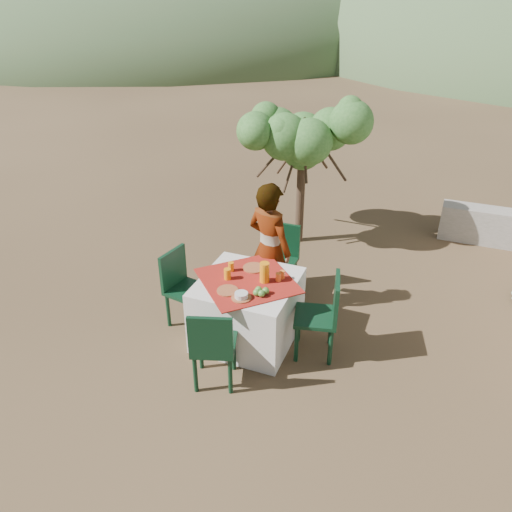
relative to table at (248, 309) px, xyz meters
The scene contains 21 objects.
ground 0.61m from the table, 164.51° to the left, with size 160.00×160.00×0.00m, color #3C2B1B.
table is the anchor object (origin of this frame).
chair_far 1.08m from the table, 89.20° to the left, with size 0.42×0.42×0.91m.
chair_near 0.85m from the table, 90.95° to the right, with size 0.53×0.53×0.92m.
chair_left 0.83m from the table, behind, with size 0.49×0.49×0.92m.
chair_right 0.86m from the table, ahead, with size 0.53×0.53×0.95m.
person 0.79m from the table, 89.03° to the left, with size 0.60×0.39×1.64m, color #8C6651.
shrub_tree 2.83m from the table, 92.66° to the left, with size 1.66×1.63×1.95m.
hill_near_left 35.34m from the table, 121.50° to the left, with size 40.00×40.00×16.00m, color #334929.
hill_far_center 52.32m from the table, 94.89° to the left, with size 60.00×60.00×24.00m, color gray.
plate_far 0.47m from the table, 96.57° to the left, with size 0.24×0.24×0.01m, color brown.
plate_near 0.49m from the table, 111.71° to the right, with size 0.23×0.23×0.01m, color brown.
glass_far 0.51m from the table, 154.23° to the left, with size 0.06×0.06×0.10m, color orange.
glass_near 0.49m from the table, 166.00° to the right, with size 0.08×0.08×0.12m, color orange.
juice_pitcher 0.53m from the table, 13.95° to the left, with size 0.10×0.10×0.23m, color orange.
bowl_plate 0.52m from the table, 77.66° to the right, with size 0.21×0.21×0.01m, color brown.
white_bowl 0.54m from the table, 77.66° to the right, with size 0.14×0.14×0.05m, color silver.
jar_left 0.54m from the table, 19.67° to the left, with size 0.06×0.06×0.09m, color orange.
jar_right 0.57m from the table, 28.05° to the left, with size 0.06×0.06×0.09m, color orange.
napkin_holder 0.47m from the table, 23.90° to the left, with size 0.06×0.04×0.08m, color silver.
fruit_cluster 0.52m from the table, 41.86° to the right, with size 0.15×0.14×0.07m.
Camera 1 is at (2.22, -4.32, 3.60)m, focal length 35.00 mm.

